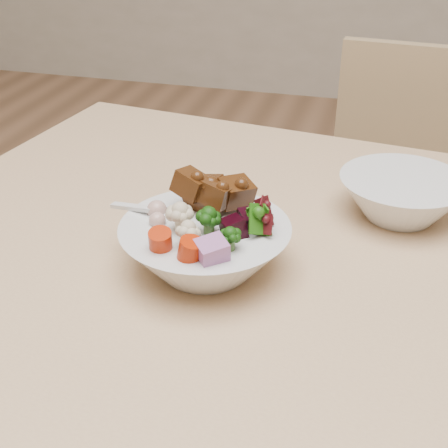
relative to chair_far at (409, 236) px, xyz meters
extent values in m
cylinder|color=tan|center=(-0.55, -0.18, -0.12)|extent=(0.06, 0.06, 0.68)
cube|color=tan|center=(-0.01, -0.07, -0.06)|extent=(0.41, 0.41, 0.04)
cube|color=tan|center=(0.01, 0.11, 0.15)|extent=(0.38, 0.06, 0.41)
cylinder|color=tan|center=(-0.18, -0.21, -0.27)|extent=(0.03, 0.03, 0.39)
cylinder|color=tan|center=(-0.15, 0.11, -0.27)|extent=(0.03, 0.03, 0.39)
sphere|color=black|center=(-0.24, -0.61, 0.33)|extent=(0.03, 0.03, 0.03)
sphere|color=#C5B595|center=(-0.27, -0.61, 0.33)|extent=(0.03, 0.03, 0.03)
cube|color=black|center=(-0.20, -0.58, 0.32)|extent=(0.03, 0.03, 0.02)
cube|color=#9E5F99|center=(-0.22, -0.65, 0.32)|extent=(0.04, 0.04, 0.03)
cylinder|color=red|center=(-0.28, -0.65, 0.32)|extent=(0.03, 0.03, 0.03)
sphere|color=tan|center=(-0.30, -0.60, 0.32)|extent=(0.02, 0.02, 0.02)
ellipsoid|color=silver|center=(-0.30, -0.59, 0.31)|extent=(0.03, 0.03, 0.01)
cube|color=silver|center=(-0.34, -0.58, 0.32)|extent=(0.06, 0.02, 0.01)
camera|label=1|loc=(-0.07, -1.15, 0.65)|focal=50.00mm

